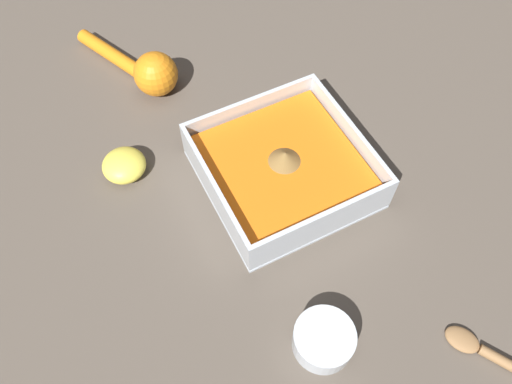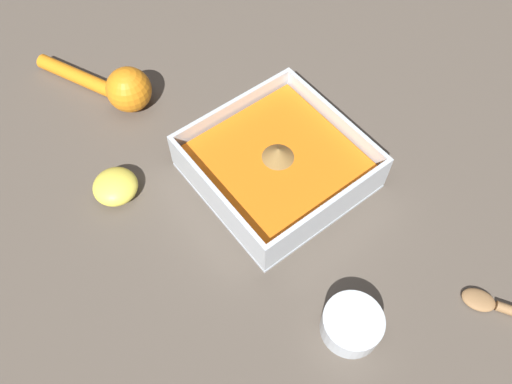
{
  "view_description": "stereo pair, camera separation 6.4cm",
  "coord_description": "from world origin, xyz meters",
  "px_view_note": "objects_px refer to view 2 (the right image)",
  "views": [
    {
      "loc": [
        0.34,
        -0.17,
        0.58
      ],
      "look_at": [
        0.03,
        -0.01,
        0.03
      ],
      "focal_mm": 35.0,
      "sensor_mm": 36.0,
      "label": 1
    },
    {
      "loc": [
        0.31,
        -0.22,
        0.58
      ],
      "look_at": [
        0.03,
        -0.01,
        0.03
      ],
      "focal_mm": 35.0,
      "sensor_mm": 36.0,
      "label": 2
    }
  ],
  "objects_px": {
    "lemon_squeezer": "(118,87)",
    "lemon_half": "(115,186)",
    "spice_bowl": "(352,325)",
    "square_dish": "(277,166)"
  },
  "relations": [
    {
      "from": "lemon_squeezer",
      "to": "lemon_half",
      "type": "height_order",
      "value": "lemon_squeezer"
    },
    {
      "from": "spice_bowl",
      "to": "lemon_half",
      "type": "xyz_separation_m",
      "value": [
        -0.33,
        -0.12,
        0.0
      ]
    },
    {
      "from": "square_dish",
      "to": "lemon_squeezer",
      "type": "bearing_deg",
      "value": -158.61
    },
    {
      "from": "square_dish",
      "to": "spice_bowl",
      "type": "bearing_deg",
      "value": -17.39
    },
    {
      "from": "lemon_squeezer",
      "to": "lemon_half",
      "type": "bearing_deg",
      "value": -55.62
    },
    {
      "from": "spice_bowl",
      "to": "lemon_squeezer",
      "type": "height_order",
      "value": "lemon_squeezer"
    },
    {
      "from": "square_dish",
      "to": "lemon_half",
      "type": "xyz_separation_m",
      "value": [
        -0.11,
        -0.19,
        -0.01
      ]
    },
    {
      "from": "spice_bowl",
      "to": "lemon_squeezer",
      "type": "distance_m",
      "value": 0.48
    },
    {
      "from": "square_dish",
      "to": "lemon_half",
      "type": "relative_size",
      "value": 3.47
    },
    {
      "from": "lemon_squeezer",
      "to": "lemon_half",
      "type": "xyz_separation_m",
      "value": [
        0.14,
        -0.09,
        -0.01
      ]
    }
  ]
}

